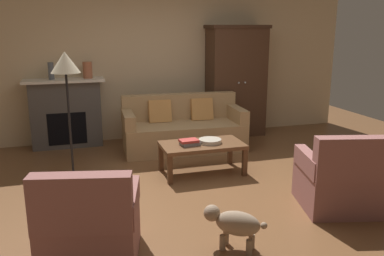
{
  "coord_description": "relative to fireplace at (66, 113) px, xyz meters",
  "views": [
    {
      "loc": [
        -1.46,
        -4.52,
        1.93
      ],
      "look_at": [
        0.14,
        0.78,
        0.55
      ],
      "focal_mm": 38.0,
      "sensor_mm": 36.0,
      "label": 1
    }
  ],
  "objects": [
    {
      "name": "ground_plane",
      "position": [
        1.55,
        -2.3,
        -0.57
      ],
      "size": [
        9.6,
        9.6,
        0.0
      ],
      "primitive_type": "plane",
      "color": "brown"
    },
    {
      "name": "back_wall",
      "position": [
        1.55,
        0.25,
        0.83
      ],
      "size": [
        7.2,
        0.1,
        2.8
      ],
      "primitive_type": "cube",
      "color": "beige",
      "rests_on": "ground"
    },
    {
      "name": "fireplace",
      "position": [
        0.0,
        0.0,
        0.0
      ],
      "size": [
        1.26,
        0.48,
        1.12
      ],
      "color": "#4C4947",
      "rests_on": "ground"
    },
    {
      "name": "armoire",
      "position": [
        2.95,
        -0.08,
        0.42
      ],
      "size": [
        1.06,
        0.57,
        1.96
      ],
      "color": "#472D1E",
      "rests_on": "ground"
    },
    {
      "name": "couch",
      "position": [
        1.79,
        -0.69,
        -0.25
      ],
      "size": [
        1.96,
        0.95,
        0.86
      ],
      "color": "tan",
      "rests_on": "ground"
    },
    {
      "name": "coffee_table",
      "position": [
        1.73,
        -1.86,
        -0.2
      ],
      "size": [
        1.1,
        0.6,
        0.42
      ],
      "color": "brown",
      "rests_on": "ground"
    },
    {
      "name": "fruit_bowl",
      "position": [
        1.84,
        -1.87,
        -0.12
      ],
      "size": [
        0.3,
        0.3,
        0.05
      ],
      "primitive_type": "cylinder",
      "color": "beige",
      "rests_on": "coffee_table"
    },
    {
      "name": "book_stack",
      "position": [
        1.54,
        -1.89,
        -0.11
      ],
      "size": [
        0.27,
        0.2,
        0.08
      ],
      "color": "gray",
      "rests_on": "coffee_table"
    },
    {
      "name": "mantel_vase_slate",
      "position": [
        -0.18,
        -0.02,
        0.69
      ],
      "size": [
        0.09,
        0.09,
        0.27
      ],
      "primitive_type": "cylinder",
      "color": "#565B66",
      "rests_on": "fireplace"
    },
    {
      "name": "mantel_vase_terracotta",
      "position": [
        0.38,
        -0.02,
        0.68
      ],
      "size": [
        0.15,
        0.15,
        0.27
      ],
      "primitive_type": "cylinder",
      "color": "#A86042",
      "rests_on": "fireplace"
    },
    {
      "name": "armchair_near_left",
      "position": [
        0.17,
        -3.64,
        -0.25
      ],
      "size": [
        0.92,
        0.92,
        0.88
      ],
      "color": "#935B56",
      "rests_on": "ground"
    },
    {
      "name": "armchair_near_right",
      "position": [
        2.8,
        -3.34,
        -0.25
      ],
      "size": [
        0.93,
        0.93,
        0.88
      ],
      "color": "#935B56",
      "rests_on": "ground"
    },
    {
      "name": "floor_lamp",
      "position": [
        0.05,
        -1.57,
        0.85
      ],
      "size": [
        0.36,
        0.36,
        1.64
      ],
      "color": "black",
      "rests_on": "ground"
    },
    {
      "name": "dog",
      "position": [
        1.4,
        -3.78,
        -0.32
      ],
      "size": [
        0.49,
        0.42,
        0.39
      ],
      "color": "gray",
      "rests_on": "ground"
    }
  ]
}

